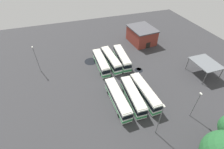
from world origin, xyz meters
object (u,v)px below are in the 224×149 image
object	(u,v)px
maintenance_shelter	(206,63)
lamp_post_near_entrance	(196,104)
bus_row0_slot0	(101,63)
lamp_post_by_building	(160,119)
bus_row1_slot0	(118,99)
bus_row1_slot1	(133,96)
bus_row1_slot2	(145,92)
bus_row0_slot1	(111,60)
lamp_post_mid_lot	(36,58)
bus_row0_slot2	(122,58)
depot_building	(142,35)

from	to	relation	value
maintenance_shelter	lamp_post_near_entrance	xyz separation A→B (m)	(11.29, -12.95, 0.10)
bus_row0_slot0	lamp_post_by_building	bearing A→B (deg)	10.85
bus_row1_slot0	bus_row1_slot1	bearing A→B (deg)	84.35
bus_row0_slot0	bus_row1_slot2	bearing A→B (deg)	23.99
bus_row0_slot1	bus_row1_slot2	world-z (taller)	same
bus_row0_slot0	bus_row1_slot1	bearing A→B (deg)	13.05
bus_row1_slot2	bus_row1_slot1	bearing A→B (deg)	-86.79
bus_row0_slot1	lamp_post_by_building	distance (m)	25.74
lamp_post_mid_lot	lamp_post_near_entrance	xyz separation A→B (m)	(27.89, 32.36, -0.54)
bus_row0_slot2	bus_row1_slot2	size ratio (longest dim) A/B	0.97
bus_row0_slot1	lamp_post_near_entrance	world-z (taller)	lamp_post_near_entrance
depot_building	maintenance_shelter	xyz separation A→B (m)	(23.33, 8.41, 1.09)
bus_row1_slot1	bus_row1_slot2	bearing A→B (deg)	93.21
bus_row1_slot2	depot_building	world-z (taller)	depot_building
maintenance_shelter	bus_row1_slot0	bearing A→B (deg)	-84.07
bus_row1_slot1	maintenance_shelter	size ratio (longest dim) A/B	1.48
bus_row0_slot1	lamp_post_mid_lot	world-z (taller)	lamp_post_mid_lot
bus_row0_slot0	lamp_post_mid_lot	world-z (taller)	lamp_post_mid_lot
bus_row0_slot0	lamp_post_near_entrance	world-z (taller)	lamp_post_near_entrance
bus_row1_slot1	lamp_post_near_entrance	bearing A→B (deg)	53.19
bus_row1_slot0	lamp_post_by_building	size ratio (longest dim) A/B	1.37
depot_building	lamp_post_mid_lot	xyz separation A→B (m)	(6.73, -36.89, 1.73)
lamp_post_by_building	bus_row1_slot0	bearing A→B (deg)	-153.11
bus_row0_slot2	lamp_post_near_entrance	bearing A→B (deg)	17.01
maintenance_shelter	depot_building	bearing A→B (deg)	-160.17
bus_row0_slot1	lamp_post_near_entrance	distance (m)	26.73
lamp_post_near_entrance	bus_row1_slot2	bearing A→B (deg)	-137.66
bus_row1_slot1	maintenance_shelter	world-z (taller)	maintenance_shelter
lamp_post_mid_lot	bus_row0_slot0	bearing A→B (deg)	76.94
lamp_post_by_building	lamp_post_near_entrance	distance (m)	9.72
bus_row0_slot2	bus_row1_slot0	distance (m)	17.28
bus_row0_slot0	maintenance_shelter	xyz separation A→B (m)	(12.44, 27.35, 2.12)
bus_row0_slot2	lamp_post_mid_lot	bearing A→B (deg)	-98.49
lamp_post_near_entrance	bus_row0_slot2	bearing A→B (deg)	-162.99
maintenance_shelter	lamp_post_by_building	bearing A→B (deg)	-60.86
lamp_post_by_building	lamp_post_near_entrance	xyz separation A→B (m)	(-1.29, 9.60, -0.71)
bus_row1_slot1	depot_building	bearing A→B (deg)	150.05
bus_row0_slot0	lamp_post_mid_lot	distance (m)	18.64
bus_row1_slot0	lamp_post_near_entrance	bearing A→B (deg)	59.88
lamp_post_mid_lot	bus_row0_slot2	bearing A→B (deg)	81.51
bus_row1_slot0	bus_row1_slot2	distance (m)	7.03
bus_row1_slot0	lamp_post_near_entrance	distance (m)	16.95
bus_row1_slot2	lamp_post_near_entrance	world-z (taller)	lamp_post_near_entrance
bus_row0_slot1	bus_row1_slot0	distance (m)	16.20
bus_row1_slot2	maintenance_shelter	bearing A→B (deg)	98.47
bus_row0_slot2	bus_row1_slot0	bearing A→B (deg)	-24.40
bus_row1_slot2	lamp_post_near_entrance	bearing A→B (deg)	42.34
bus_row1_slot0	bus_row1_slot2	xyz separation A→B (m)	(0.19, 7.02, -0.00)
lamp_post_mid_lot	bus_row1_slot2	bearing A→B (deg)	51.66
lamp_post_near_entrance	lamp_post_by_building	bearing A→B (deg)	-82.37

